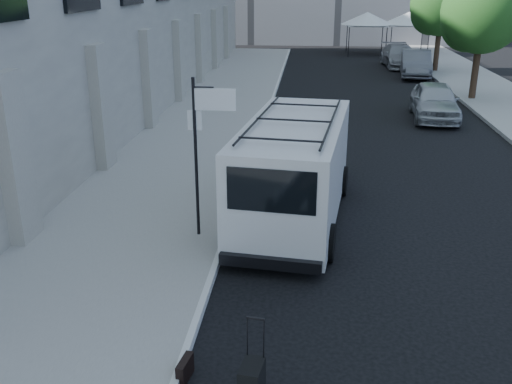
% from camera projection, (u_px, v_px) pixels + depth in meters
% --- Properties ---
extents(ground, '(120.00, 120.00, 0.00)m').
position_uv_depth(ground, '(315.00, 326.00, 9.65)').
color(ground, black).
rests_on(ground, ground).
extents(sidewalk_left, '(4.50, 48.00, 0.15)m').
position_uv_depth(sidewalk_left, '(217.00, 112.00, 24.92)').
color(sidewalk_left, gray).
rests_on(sidewalk_left, ground).
extents(sidewalk_right, '(4.00, 56.00, 0.15)m').
position_uv_depth(sidewalk_right, '(501.00, 100.00, 27.48)').
color(sidewalk_right, gray).
rests_on(sidewalk_right, ground).
extents(sign_pole, '(1.03, 0.07, 3.50)m').
position_uv_depth(sign_pole, '(206.00, 125.00, 11.91)').
color(sign_pole, black).
rests_on(sign_pole, sidewalk_left).
extents(tree_near, '(3.80, 3.83, 6.03)m').
position_uv_depth(tree_near, '(479.00, 15.00, 26.39)').
color(tree_near, black).
rests_on(tree_near, ground).
extents(tree_far, '(3.80, 3.83, 6.03)m').
position_uv_depth(tree_far, '(439.00, 7.00, 34.79)').
color(tree_far, black).
rests_on(tree_far, ground).
extents(tent_left, '(4.00, 4.00, 3.20)m').
position_uv_depth(tent_left, '(367.00, 19.00, 43.79)').
color(tent_left, black).
rests_on(tent_left, ground).
extents(tent_right, '(4.00, 4.00, 3.20)m').
position_uv_depth(tent_right, '(409.00, 18.00, 43.98)').
color(tent_right, black).
rests_on(tent_right, ground).
extents(businessman, '(0.60, 0.41, 1.61)m').
position_uv_depth(businessman, '(306.00, 234.00, 11.25)').
color(businessman, '#353537').
rests_on(businessman, ground).
extents(briefcase, '(0.19, 0.45, 0.34)m').
position_uv_depth(briefcase, '(185.00, 369.00, 8.31)').
color(briefcase, black).
rests_on(briefcase, ground).
extents(cargo_van, '(2.87, 6.71, 2.44)m').
position_uv_depth(cargo_van, '(295.00, 169.00, 13.66)').
color(cargo_van, silver).
rests_on(cargo_van, ground).
extents(parked_car_a, '(2.13, 4.58, 1.52)m').
position_uv_depth(parked_car_a, '(435.00, 101.00, 23.81)').
color(parked_car_a, '#ABAFB3').
rests_on(parked_car_a, ground).
extents(parked_car_b, '(2.17, 4.92, 1.57)m').
position_uv_depth(parked_car_b, '(416.00, 64.00, 34.22)').
color(parked_car_b, '#5A5C62').
rests_on(parked_car_b, ground).
extents(parked_car_c, '(2.31, 5.15, 1.47)m').
position_uv_depth(parked_car_c, '(399.00, 56.00, 38.10)').
color(parked_car_c, gray).
rests_on(parked_car_c, ground).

